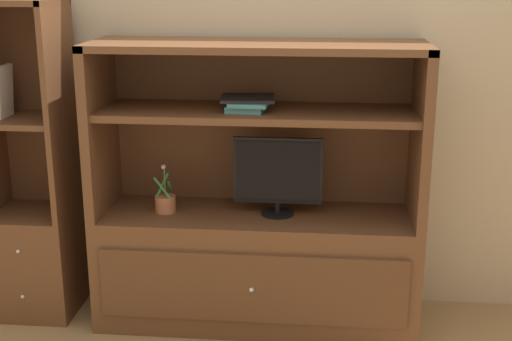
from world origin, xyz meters
TOP-DOWN VIEW (x-y plane):
  - painted_rear_wall at (0.00, 0.75)m, footprint 6.00×0.10m
  - media_console at (0.00, 0.41)m, footprint 1.69×0.56m
  - tv_monitor at (0.11, 0.40)m, footprint 0.46×0.17m
  - potted_plant at (-0.48, 0.38)m, footprint 0.11×0.12m
  - magazine_stack at (-0.04, 0.40)m, footprint 0.29×0.33m
  - bookshelf_tall at (-1.23, 0.41)m, footprint 0.45×0.43m

SIDE VIEW (x-z plane):
  - media_console at x=0.00m, z-range -0.27..1.23m
  - bookshelf_tall at x=-1.23m, z-range -0.29..1.41m
  - potted_plant at x=-0.48m, z-range 0.53..0.79m
  - tv_monitor at x=0.11m, z-range 0.62..1.03m
  - magazine_stack at x=-0.04m, z-range 1.17..1.23m
  - painted_rear_wall at x=0.00m, z-range 0.00..2.80m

